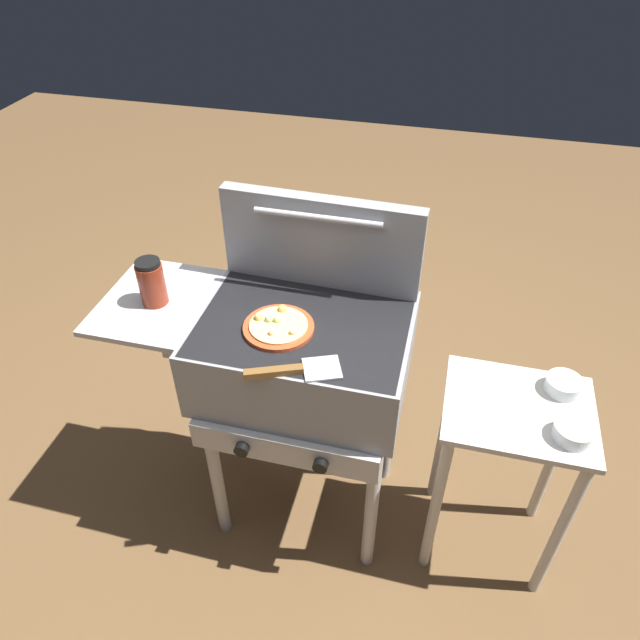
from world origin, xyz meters
name	(u,v)px	position (x,y,z in m)	size (l,w,h in m)	color
ground_plane	(308,499)	(0.00, 0.00, 0.00)	(8.00, 8.00, 0.00)	brown
grill	(300,358)	(-0.01, 0.00, 0.76)	(0.96, 0.53, 0.90)	gray
grill_lid_open	(321,242)	(0.00, 0.21, 1.05)	(0.63, 0.09, 0.30)	gray
pizza_cheese	(278,326)	(-0.07, -0.04, 0.91)	(0.21, 0.21, 0.04)	#C64723
sauce_jar	(152,282)	(-0.47, -0.01, 0.97)	(0.08, 0.08, 0.15)	maroon
spatula	(294,370)	(0.03, -0.21, 0.91)	(0.26, 0.15, 0.02)	#B7BABF
prep_table	(506,449)	(0.66, 0.00, 0.51)	(0.44, 0.36, 0.71)	beige
topping_bowl_near	(573,433)	(0.80, -0.08, 0.73)	(0.11, 0.11, 0.04)	silver
topping_bowl_far	(563,385)	(0.78, 0.10, 0.73)	(0.11, 0.11, 0.04)	silver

